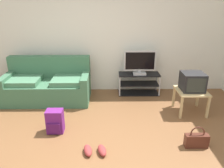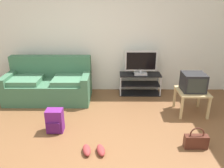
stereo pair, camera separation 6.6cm
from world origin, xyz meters
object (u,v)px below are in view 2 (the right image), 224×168
(tv_stand, at_px, (140,84))
(side_table, at_px, (192,94))
(crt_tv, at_px, (193,82))
(sneakers_pair, at_px, (94,150))
(backpack, at_px, (55,121))
(flat_tv, at_px, (141,63))
(handbag, at_px, (196,141))
(couch, at_px, (49,85))

(tv_stand, height_order, side_table, tv_stand)
(side_table, xyz_separation_m, crt_tv, (-0.00, 0.02, 0.24))
(tv_stand, bearing_deg, sneakers_pair, -112.59)
(side_table, distance_m, crt_tv, 0.24)
(backpack, bearing_deg, flat_tv, 36.12)
(handbag, bearing_deg, backpack, 168.72)
(tv_stand, relative_size, handbag, 2.69)
(tv_stand, bearing_deg, crt_tv, -46.04)
(tv_stand, bearing_deg, couch, -171.55)
(tv_stand, distance_m, crt_tv, 1.32)
(flat_tv, xyz_separation_m, sneakers_pair, (-0.89, -2.12, -0.70))
(flat_tv, xyz_separation_m, crt_tv, (0.87, -0.88, -0.12))
(crt_tv, height_order, sneakers_pair, crt_tv)
(flat_tv, bearing_deg, crt_tv, -45.32)
(couch, relative_size, handbag, 5.15)
(side_table, xyz_separation_m, handbag, (-0.27, -1.09, -0.27))
(side_table, relative_size, handbag, 1.60)
(couch, distance_m, side_table, 2.94)
(side_table, distance_m, backpack, 2.54)
(tv_stand, height_order, sneakers_pair, tv_stand)
(sneakers_pair, bearing_deg, flat_tv, 67.19)
(couch, bearing_deg, backpack, -71.68)
(tv_stand, relative_size, sneakers_pair, 2.47)
(side_table, bearing_deg, handbag, -103.69)
(flat_tv, distance_m, crt_tv, 1.25)
(couch, relative_size, flat_tv, 2.53)
(backpack, distance_m, handbag, 2.23)
(flat_tv, height_order, crt_tv, flat_tv)
(couch, relative_size, crt_tv, 4.33)
(crt_tv, bearing_deg, tv_stand, 133.96)
(flat_tv, bearing_deg, sneakers_pair, -112.81)
(couch, bearing_deg, sneakers_pair, -59.03)
(side_table, relative_size, sneakers_pair, 1.47)
(tv_stand, distance_m, flat_tv, 0.50)
(couch, height_order, crt_tv, couch)
(flat_tv, bearing_deg, handbag, -72.99)
(couch, xyz_separation_m, backpack, (0.42, -1.28, -0.14))
(handbag, relative_size, sneakers_pair, 0.92)
(flat_tv, height_order, side_table, flat_tv)
(tv_stand, relative_size, backpack, 2.35)
(handbag, bearing_deg, sneakers_pair, -175.16)
(tv_stand, bearing_deg, side_table, -46.54)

